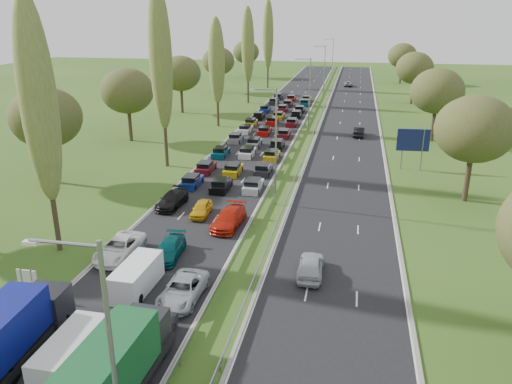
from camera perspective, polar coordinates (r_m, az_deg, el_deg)
The scene contains 25 objects.
ground at distance 87.14m, azimuth 6.13°, elevation 7.21°, with size 260.00×260.00×0.00m, color #2B5019.
near_carriageway at distance 90.39m, azimuth 1.99°, elevation 7.76°, with size 10.50×215.00×0.04m, color black.
far_carriageway at distance 89.26m, azimuth 10.64°, elevation 7.28°, with size 10.50×215.00×0.04m, color black.
central_reservation at distance 89.46m, azimuth 6.30°, elevation 7.89°, with size 2.36×215.00×0.32m.
lamp_columns at distance 84.09m, azimuth 6.15°, elevation 10.92°, with size 0.18×140.18×12.00m.
poplar_row at distance 76.92m, azimuth -6.78°, elevation 14.88°, with size 2.80×127.80×22.44m.
woodland_left at distance 76.31m, azimuth -15.60°, elevation 10.71°, with size 8.00×166.00×11.10m.
woodland_right at distance 73.28m, azimuth 20.88°, elevation 9.81°, with size 8.00×153.00×11.10m.
traffic_queue_fill at distance 85.46m, azimuth 1.42°, elevation 7.37°, with size 9.02×68.07×0.80m.
near_car_2 at distance 42.02m, azimuth -15.31°, elevation -6.16°, with size 2.62×5.67×1.58m, color white.
near_car_3 at distance 51.60m, azimuth -9.57°, elevation -0.87°, with size 2.07×5.09×1.48m, color black.
near_car_6 at distance 30.14m, azimuth -21.28°, elevation -18.39°, with size 2.21×4.80×1.33m, color gray.
near_car_7 at distance 41.15m, azimuth -9.92°, elevation -6.43°, with size 1.96×4.83×1.40m, color #054D4F.
near_car_8 at distance 49.01m, azimuth -6.27°, elevation -1.90°, with size 1.60×3.99×1.36m, color gold.
near_car_9 at distance 31.26m, azimuth -11.76°, elevation -15.69°, with size 1.52×4.34×1.43m, color black.
near_car_10 at distance 35.26m, azimuth -8.36°, elevation -10.98°, with size 2.46×5.34×1.48m, color #A5A9AE.
near_car_11 at distance 46.20m, azimuth -3.12°, elevation -3.02°, with size 2.25×5.54×1.61m, color #B61B0B.
far_car_0 at distance 38.03m, azimuth 6.28°, elevation -8.36°, with size 1.90×4.72×1.61m, color #A9ADB3.
far_car_1 at distance 82.66m, azimuth 11.69°, elevation 6.79°, with size 1.62×4.64×1.53m, color black.
far_car_2 at distance 141.68m, azimuth 10.47°, elevation 12.07°, with size 2.24×4.85×1.35m, color gray.
blue_lorry at distance 31.81m, azimuth -26.27°, elevation -14.23°, with size 2.46×8.84×3.73m.
white_van_front at distance 30.52m, azimuth -20.13°, elevation -16.76°, with size 2.07×5.28×2.12m.
white_van_rear at distance 37.01m, azimuth -13.32°, elevation -9.23°, with size 2.02×5.14×2.07m.
info_sign at distance 38.30m, azimuth -24.69°, elevation -9.06°, with size 1.50×0.16×2.10m.
direction_sign at distance 65.60m, azimuth 17.52°, elevation 5.48°, with size 4.00×0.34×5.20m.
Camera 1 is at (12.03, -4.80, 18.60)m, focal length 35.00 mm.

